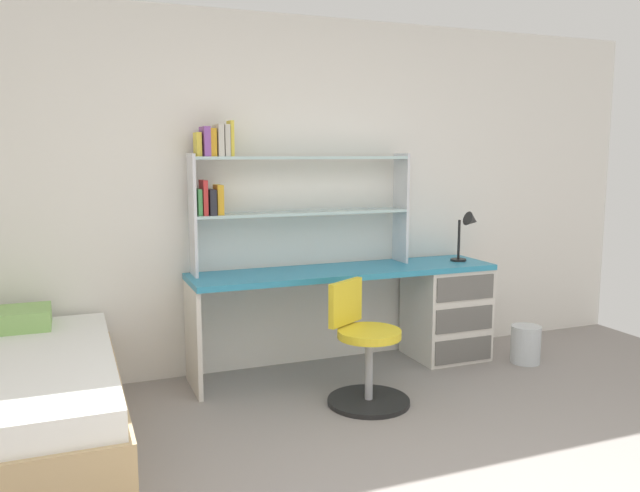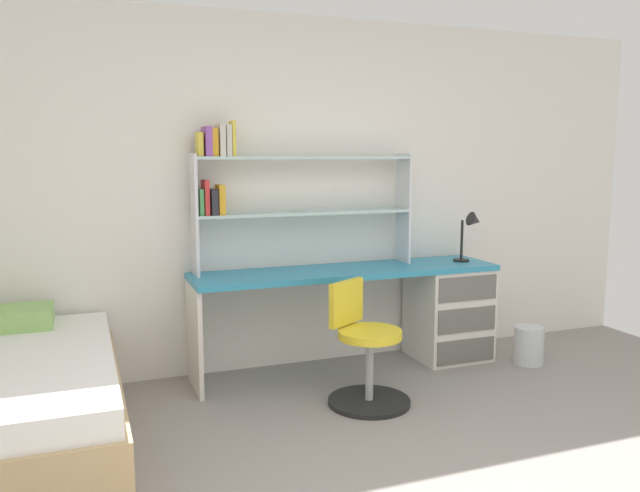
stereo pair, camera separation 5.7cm
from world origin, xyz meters
The scene contains 6 objects.
room_shell centered at (-1.32, 1.33, 1.27)m, with size 6.00×6.50×2.53m.
desk centered at (0.93, 2.47, 0.42)m, with size 2.23×0.52×0.75m.
bookshelf_hutch centered at (-0.18, 2.61, 1.35)m, with size 1.59×0.22×1.03m.
desk_lamp centered at (1.32, 2.42, 1.00)m, with size 0.20×0.17×0.38m.
swivel_chair centered at (0.18, 1.85, 0.30)m, with size 0.52×0.52×0.77m.
waste_bin centered at (1.65, 2.11, 0.14)m, with size 0.22×0.22×0.28m, color silver.
Camera 1 is at (-1.51, -1.65, 1.56)m, focal length 35.90 mm.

